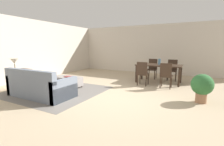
# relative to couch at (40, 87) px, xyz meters

# --- Properties ---
(ground_plane) EXTENTS (10.80, 10.80, 0.00)m
(ground_plane) POSITION_rel_couch_xyz_m (1.98, 0.97, -0.29)
(ground_plane) COLOR tan
(wall_back) EXTENTS (9.00, 0.12, 2.70)m
(wall_back) POSITION_rel_couch_xyz_m (1.98, 5.97, 1.06)
(wall_back) COLOR beige
(wall_back) RESTS_ON ground_plane
(wall_left) EXTENTS (0.12, 11.00, 2.70)m
(wall_left) POSITION_rel_couch_xyz_m (-2.52, 1.47, 1.06)
(wall_left) COLOR beige
(wall_left) RESTS_ON ground_plane
(area_rug) EXTENTS (3.00, 2.80, 0.01)m
(area_rug) POSITION_rel_couch_xyz_m (-0.04, 0.64, -0.29)
(area_rug) COLOR slate
(area_rug) RESTS_ON ground_plane
(couch) EXTENTS (2.01, 0.94, 0.86)m
(couch) POSITION_rel_couch_xyz_m (0.00, 0.00, 0.00)
(couch) COLOR slate
(couch) RESTS_ON ground_plane
(ottoman_table) EXTENTS (1.10, 0.54, 0.39)m
(ottoman_table) POSITION_rel_couch_xyz_m (-0.09, 1.24, -0.06)
(ottoman_table) COLOR gray
(ottoman_table) RESTS_ON ground_plane
(side_table) EXTENTS (0.40, 0.40, 0.58)m
(side_table) POSITION_rel_couch_xyz_m (-1.30, 0.08, 0.17)
(side_table) COLOR brown
(side_table) RESTS_ON ground_plane
(table_lamp) EXTENTS (0.26, 0.26, 0.53)m
(table_lamp) POSITION_rel_couch_xyz_m (-1.30, 0.08, 0.70)
(table_lamp) COLOR brown
(table_lamp) RESTS_ON side_table
(dining_table) EXTENTS (1.78, 0.88, 0.76)m
(dining_table) POSITION_rel_couch_xyz_m (2.76, 3.58, 0.38)
(dining_table) COLOR #332319
(dining_table) RESTS_ON ground_plane
(dining_chair_near_left) EXTENTS (0.41, 0.41, 0.92)m
(dining_chair_near_left) POSITION_rel_couch_xyz_m (2.32, 2.79, 0.23)
(dining_chair_near_left) COLOR #332319
(dining_chair_near_left) RESTS_ON ground_plane
(dining_chair_near_right) EXTENTS (0.41, 0.41, 0.92)m
(dining_chair_near_right) POSITION_rel_couch_xyz_m (3.20, 2.74, 0.23)
(dining_chair_near_right) COLOR #332319
(dining_chair_near_right) RESTS_ON ground_plane
(dining_chair_far_left) EXTENTS (0.40, 0.40, 0.92)m
(dining_chair_far_left) POSITION_rel_couch_xyz_m (2.31, 4.40, 0.23)
(dining_chair_far_left) COLOR #332319
(dining_chair_far_left) RESTS_ON ground_plane
(dining_chair_far_right) EXTENTS (0.42, 0.42, 0.92)m
(dining_chair_far_right) POSITION_rel_couch_xyz_m (3.20, 4.38, 0.23)
(dining_chair_far_right) COLOR #332319
(dining_chair_far_right) RESTS_ON ground_plane
(vase_centerpiece) EXTENTS (0.11, 0.11, 0.24)m
(vase_centerpiece) POSITION_rel_couch_xyz_m (2.77, 3.61, 0.59)
(vase_centerpiece) COLOR slate
(vase_centerpiece) RESTS_ON dining_table
(book_on_ottoman) EXTENTS (0.28, 0.23, 0.03)m
(book_on_ottoman) POSITION_rel_couch_xyz_m (0.01, 1.21, 0.12)
(book_on_ottoman) COLOR maroon
(book_on_ottoman) RESTS_ON ottoman_table
(potted_plant) EXTENTS (0.56, 0.56, 0.78)m
(potted_plant) POSITION_rel_couch_xyz_m (4.30, 1.64, 0.17)
(potted_plant) COLOR #996B4C
(potted_plant) RESTS_ON ground_plane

